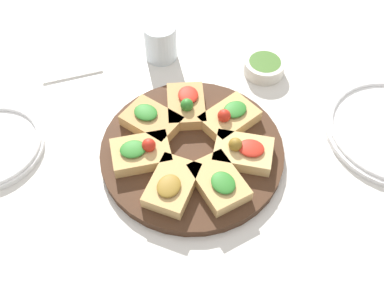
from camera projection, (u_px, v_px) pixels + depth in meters
The scene contains 12 objects.
ground_plane at pixel (192, 154), 0.79m from camera, with size 3.00×3.00×0.00m, color silver.
serving_board at pixel (192, 151), 0.78m from camera, with size 0.32×0.32×0.02m, color #422819.
focaccia_slice_0 at pixel (151, 120), 0.79m from camera, with size 0.12×0.11×0.03m.
focaccia_slice_1 at pixel (141, 152), 0.75m from camera, with size 0.10×0.08×0.04m.
focaccia_slice_2 at pixel (172, 185), 0.71m from camera, with size 0.10×0.12×0.03m.
focaccia_slice_3 at pixel (219, 182), 0.72m from camera, with size 0.10×0.11×0.03m.
focaccia_slice_4 at pixel (243, 152), 0.75m from camera, with size 0.11×0.09×0.04m.
focaccia_slice_5 at pixel (230, 118), 0.80m from camera, with size 0.12×0.11×0.04m.
focaccia_slice_6 at pixel (189, 105), 0.81m from camera, with size 0.07×0.10×0.04m.
water_glass at pixel (161, 42), 0.91m from camera, with size 0.07×0.07×0.08m, color silver.
napkin_stack at pixel (70, 60), 0.92m from camera, with size 0.12×0.10×0.01m, color white.
dipping_bowl at pixel (264, 66), 0.90m from camera, with size 0.08×0.08×0.03m.
Camera 1 is at (0.06, 0.45, 0.64)m, focal length 42.00 mm.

